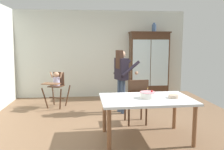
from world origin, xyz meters
TOP-DOWN VIEW (x-y plane):
  - ground_plane at (0.00, 0.00)m, footprint 6.24×6.24m
  - wall_back at (0.00, 2.63)m, footprint 5.32×0.06m
  - china_cabinet at (1.50, 2.37)m, footprint 1.24×0.48m
  - ceramic_vase at (1.64, 2.37)m, footprint 0.13×0.13m
  - high_chair_with_toddler at (-1.22, 1.46)m, footprint 0.73×0.81m
  - adult_person at (0.43, 0.81)m, footprint 0.63×0.62m
  - dining_table at (0.64, -0.78)m, footprint 1.60×1.05m
  - birthday_cake at (0.67, -0.77)m, footprint 0.28×0.28m
  - serving_bowl at (1.12, -0.82)m, footprint 0.18×0.18m
  - dining_chair_far_side at (0.63, -0.06)m, footprint 0.46×0.46m

SIDE VIEW (x-z plane):
  - ground_plane at x=0.00m, z-range 0.00..0.00m
  - dining_chair_far_side at x=0.63m, z-range 0.08..1.04m
  - high_chair_with_toddler at x=-1.22m, z-range 0.18..1.13m
  - dining_table at x=0.64m, z-range 0.28..1.02m
  - serving_bowl at x=1.12m, z-range 0.74..0.79m
  - birthday_cake at x=0.67m, z-range 0.70..0.89m
  - adult_person at x=0.43m, z-range 0.20..1.73m
  - china_cabinet at x=1.50m, z-range 0.01..2.05m
  - wall_back at x=0.00m, z-range 0.00..2.70m
  - ceramic_vase at x=1.64m, z-range 2.03..2.30m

